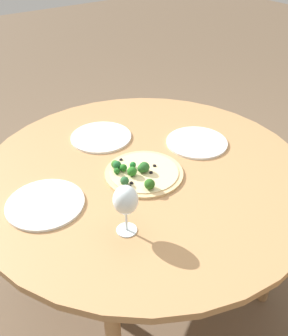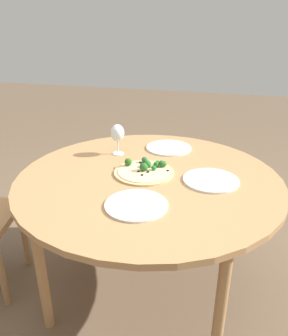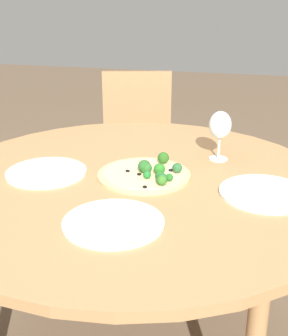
# 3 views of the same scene
# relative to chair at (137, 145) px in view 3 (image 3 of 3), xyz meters

# --- Properties ---
(dining_table) EXTENTS (1.35, 1.35, 0.71)m
(dining_table) POSITION_rel_chair_xyz_m (0.24, -0.98, 0.17)
(dining_table) COLOR #A87A4C
(dining_table) RESTS_ON ground_plane
(chair) EXTENTS (0.48, 0.48, 0.87)m
(chair) POSITION_rel_chair_xyz_m (0.00, 0.00, 0.00)
(chair) COLOR #997047
(chair) RESTS_ON ground_plane
(pizza) EXTENTS (0.31, 0.31, 0.06)m
(pizza) POSITION_rel_chair_xyz_m (0.28, -0.95, 0.24)
(pizza) COLOR tan
(pizza) RESTS_ON dining_table
(wine_glass) EXTENTS (0.08, 0.08, 0.18)m
(wine_glass) POSITION_rel_chair_xyz_m (0.50, -0.73, 0.36)
(wine_glass) COLOR silver
(wine_glass) RESTS_ON dining_table
(plate_near) EXTENTS (0.28, 0.28, 0.01)m
(plate_near) POSITION_rel_chair_xyz_m (0.27, -1.29, 0.23)
(plate_near) COLOR silver
(plate_near) RESTS_ON dining_table
(plate_far) EXTENTS (0.27, 0.27, 0.01)m
(plate_far) POSITION_rel_chair_xyz_m (-0.06, -1.01, 0.23)
(plate_far) COLOR silver
(plate_far) RESTS_ON dining_table
(plate_side) EXTENTS (0.28, 0.28, 0.01)m
(plate_side) POSITION_rel_chair_xyz_m (0.66, -1.00, 0.23)
(plate_side) COLOR silver
(plate_side) RESTS_ON dining_table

